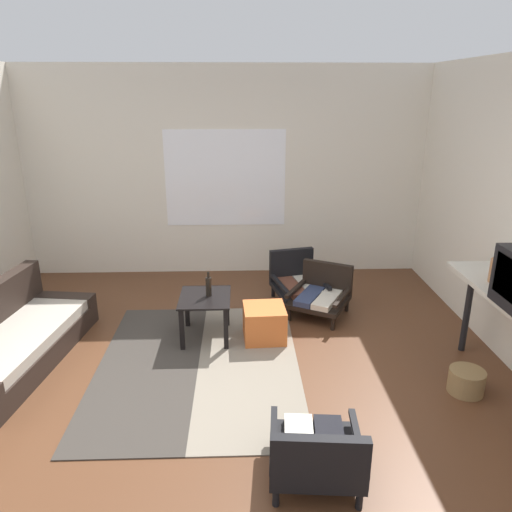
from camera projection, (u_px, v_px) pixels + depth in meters
The scene contains 12 objects.
ground_plane at pixel (219, 402), 3.88m from camera, with size 7.80×7.80×0.00m, color #56331E.
far_wall_with_window at pixel (225, 173), 6.34m from camera, with size 5.60×0.13×2.70m.
area_rug at pixel (199, 365), 4.40m from camera, with size 1.81×2.36×0.01m.
couch at pixel (10, 343), 4.38m from camera, with size 0.97×1.95×0.67m.
coffee_table at pixel (205, 306), 4.80m from camera, with size 0.50×0.57×0.45m.
armchair_by_window at pixel (297, 281), 5.68m from camera, with size 0.68×0.75×0.58m.
armchair_striped_foreground at pixel (316, 453), 3.02m from camera, with size 0.63×0.67×0.51m.
armchair_corner at pixel (321, 293), 5.36m from camera, with size 0.79×0.80×0.54m.
ottoman_orange at pixel (264, 323), 4.82m from camera, with size 0.41×0.41×0.35m, color #D1662D.
clay_vase at pixel (503, 270), 3.91m from camera, with size 0.20×0.20×0.30m.
glass_bottle at pixel (209, 286), 4.76m from camera, with size 0.06×0.06×0.25m.
wicker_basket at pixel (466, 381), 3.98m from camera, with size 0.29×0.29×0.20m, color olive.
Camera 1 is at (0.18, -3.30, 2.37)m, focal length 33.89 mm.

